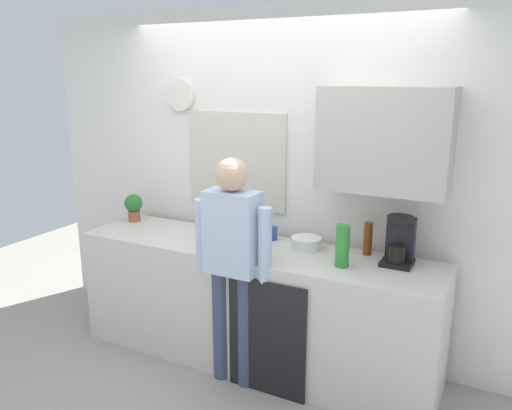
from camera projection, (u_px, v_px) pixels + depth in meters
name	position (u px, v px, depth m)	size (l,w,h in m)	color
ground_plane	(234.00, 379.00, 3.65)	(8.00, 8.00, 0.00)	#9E998E
kitchen_counter	(254.00, 305.00, 3.80)	(2.70, 0.64, 0.90)	beige
dishwasher_panel	(267.00, 339.00, 3.40)	(0.56, 0.02, 0.81)	black
back_wall_assembly	(290.00, 177.00, 3.87)	(4.30, 0.42, 2.60)	white
coffee_maker	(399.00, 242.00, 3.34)	(0.20, 0.20, 0.33)	black
bottle_olive_oil	(239.00, 223.00, 3.84)	(0.06, 0.06, 0.25)	olive
bottle_clear_soda	(342.00, 246.00, 3.29)	(0.09, 0.09, 0.28)	#2D8C33
bottle_amber_beer	(368.00, 239.00, 3.52)	(0.06, 0.06, 0.23)	brown
bottle_dark_sauce	(250.00, 242.00, 3.53)	(0.06, 0.06, 0.18)	black
cup_blue_mug	(272.00, 233.00, 3.85)	(0.08, 0.08, 0.10)	#3351B2
mixing_bowl	(306.00, 243.00, 3.66)	(0.22, 0.22, 0.08)	white
potted_plant	(134.00, 206.00, 4.32)	(0.15, 0.15, 0.23)	#9E5638
dish_soap	(260.00, 246.00, 3.48)	(0.06, 0.06, 0.18)	green
person_at_sink	(233.00, 254.00, 3.42)	(0.57, 0.22, 1.60)	#3F4766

